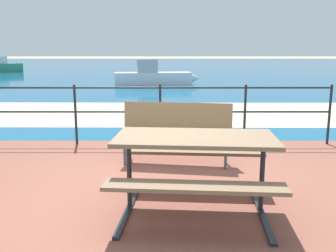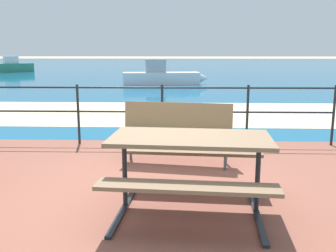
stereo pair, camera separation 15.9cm
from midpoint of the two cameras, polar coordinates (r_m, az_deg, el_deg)
The scene contains 8 objects.
ground_plane at distance 4.38m, azimuth -2.74°, elevation -11.04°, with size 240.00×240.00×0.00m, color tan.
patio_paving at distance 4.37m, azimuth -2.74°, elevation -10.68°, with size 6.40×5.20×0.06m, color brown.
sea_water at distance 44.08m, azimuth -0.15°, elevation 9.19°, with size 90.00×90.00×0.01m, color #145B84.
beach_strip at distance 10.26m, azimuth -1.07°, elevation 2.02°, with size 54.00×4.07×0.01m, color beige.
picnic_table at distance 3.76m, azimuth 3.08°, elevation -4.19°, with size 1.69×1.54×0.78m.
park_bench at distance 5.40m, azimuth 0.59°, elevation -0.06°, with size 1.64×0.66×0.88m.
railing_fence at distance 6.47m, azimuth -1.78°, elevation 2.97°, with size 5.94×0.04×1.05m.
boat_far at distance 19.10m, azimuth -2.19°, elevation 7.57°, with size 4.42×1.46×1.28m.
Camera 1 is at (0.14, -4.05, 1.67)m, focal length 39.87 mm.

